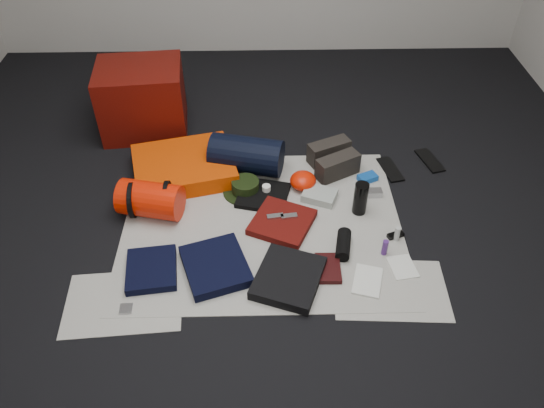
{
  "coord_description": "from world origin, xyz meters",
  "views": [
    {
      "loc": [
        0.01,
        -2.22,
        2.14
      ],
      "look_at": [
        0.06,
        0.06,
        0.1
      ],
      "focal_mm": 35.0,
      "sensor_mm": 36.0,
      "label": 1
    }
  ],
  "objects_px": {
    "red_cabinet": "(142,99)",
    "sleeping_pad": "(184,167)",
    "stuff_sack": "(150,200)",
    "navy_duffel": "(246,155)",
    "paperback_book": "(328,268)",
    "water_bottle": "(361,198)",
    "compact_camera": "(374,193)"
  },
  "relations": [
    {
      "from": "compact_camera",
      "to": "sleeping_pad",
      "type": "bearing_deg",
      "value": 167.6
    },
    {
      "from": "compact_camera",
      "to": "red_cabinet",
      "type": "bearing_deg",
      "value": 151.49
    },
    {
      "from": "stuff_sack",
      "to": "paperback_book",
      "type": "height_order",
      "value": "stuff_sack"
    },
    {
      "from": "navy_duffel",
      "to": "water_bottle",
      "type": "bearing_deg",
      "value": -18.26
    },
    {
      "from": "water_bottle",
      "to": "paperback_book",
      "type": "xyz_separation_m",
      "value": [
        -0.23,
        -0.45,
        -0.09
      ]
    },
    {
      "from": "compact_camera",
      "to": "paperback_book",
      "type": "relative_size",
      "value": 0.5
    },
    {
      "from": "paperback_book",
      "to": "compact_camera",
      "type": "bearing_deg",
      "value": 61.22
    },
    {
      "from": "sleeping_pad",
      "to": "compact_camera",
      "type": "relative_size",
      "value": 6.26
    },
    {
      "from": "red_cabinet",
      "to": "navy_duffel",
      "type": "distance_m",
      "value": 0.9
    },
    {
      "from": "red_cabinet",
      "to": "paperback_book",
      "type": "height_order",
      "value": "red_cabinet"
    },
    {
      "from": "red_cabinet",
      "to": "navy_duffel",
      "type": "xyz_separation_m",
      "value": [
        0.72,
        -0.52,
        -0.11
      ]
    },
    {
      "from": "red_cabinet",
      "to": "compact_camera",
      "type": "distance_m",
      "value": 1.71
    },
    {
      "from": "stuff_sack",
      "to": "navy_duffel",
      "type": "bearing_deg",
      "value": 36.17
    },
    {
      "from": "red_cabinet",
      "to": "compact_camera",
      "type": "xyz_separation_m",
      "value": [
        1.51,
        -0.79,
        -0.21
      ]
    },
    {
      "from": "navy_duffel",
      "to": "paperback_book",
      "type": "bearing_deg",
      "value": -49.55
    },
    {
      "from": "red_cabinet",
      "to": "water_bottle",
      "type": "relative_size",
      "value": 2.76
    },
    {
      "from": "red_cabinet",
      "to": "navy_duffel",
      "type": "height_order",
      "value": "red_cabinet"
    },
    {
      "from": "red_cabinet",
      "to": "water_bottle",
      "type": "xyz_separation_m",
      "value": [
        1.39,
        -0.93,
        -0.13
      ]
    },
    {
      "from": "paperback_book",
      "to": "water_bottle",
      "type": "bearing_deg",
      "value": 64.11
    },
    {
      "from": "sleeping_pad",
      "to": "stuff_sack",
      "type": "height_order",
      "value": "stuff_sack"
    },
    {
      "from": "navy_duffel",
      "to": "stuff_sack",
      "type": "bearing_deg",
      "value": -130.15
    },
    {
      "from": "sleeping_pad",
      "to": "water_bottle",
      "type": "distance_m",
      "value": 1.14
    },
    {
      "from": "red_cabinet",
      "to": "compact_camera",
      "type": "bearing_deg",
      "value": -33.35
    },
    {
      "from": "navy_duffel",
      "to": "compact_camera",
      "type": "xyz_separation_m",
      "value": [
        0.78,
        -0.27,
        -0.1
      ]
    },
    {
      "from": "navy_duffel",
      "to": "compact_camera",
      "type": "height_order",
      "value": "navy_duffel"
    },
    {
      "from": "paperback_book",
      "to": "red_cabinet",
      "type": "bearing_deg",
      "value": 130.93
    },
    {
      "from": "red_cabinet",
      "to": "sleeping_pad",
      "type": "bearing_deg",
      "value": -65.14
    },
    {
      "from": "water_bottle",
      "to": "sleeping_pad",
      "type": "bearing_deg",
      "value": 160.16
    },
    {
      "from": "sleeping_pad",
      "to": "navy_duffel",
      "type": "distance_m",
      "value": 0.41
    },
    {
      "from": "water_bottle",
      "to": "navy_duffel",
      "type": "bearing_deg",
      "value": 148.05
    },
    {
      "from": "red_cabinet",
      "to": "stuff_sack",
      "type": "xyz_separation_m",
      "value": [
        0.17,
        -0.92,
        -0.13
      ]
    },
    {
      "from": "navy_duffel",
      "to": "water_bottle",
      "type": "height_order",
      "value": "navy_duffel"
    }
  ]
}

